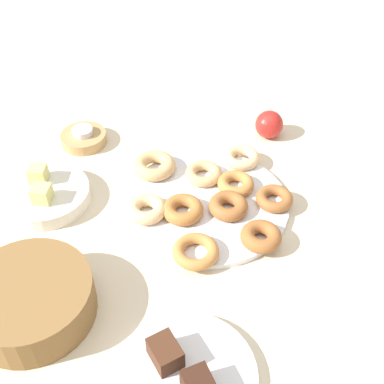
{
  "coord_description": "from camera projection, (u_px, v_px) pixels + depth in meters",
  "views": [
    {
      "loc": [
        -0.74,
        0.12,
        0.74
      ],
      "look_at": [
        0.0,
        0.03,
        0.04
      ],
      "focal_mm": 46.53,
      "sensor_mm": 36.0,
      "label": 1
    }
  ],
  "objects": [
    {
      "name": "melon_chunk_right",
      "position": [
        38.0,
        174.0,
        1.05
      ],
      "size": [
        0.04,
        0.04,
        0.04
      ],
      "primitive_type": "cube",
      "rotation": [
        0.0,
        0.0,
        -0.17
      ],
      "color": "#DBD67A",
      "rests_on": "fruit_bowl"
    },
    {
      "name": "brownie_far",
      "position": [
        165.0,
        353.0,
        0.76
      ],
      "size": [
        0.07,
        0.06,
        0.04
      ],
      "primitive_type": "cube",
      "rotation": [
        0.0,
        0.0,
        0.39
      ],
      "color": "#472819",
      "rests_on": "cake_plate"
    },
    {
      "name": "donut_5",
      "position": [
        196.0,
        251.0,
        0.93
      ],
      "size": [
        0.11,
        0.11,
        0.02
      ],
      "primitive_type": "torus",
      "rotation": [
        0.0,
        0.0,
        1.33
      ],
      "color": "#BC7A3D",
      "rests_on": "donut_plate"
    },
    {
      "name": "ground_plane",
      "position": [
        206.0,
        206.0,
        1.05
      ],
      "size": [
        2.4,
        2.4,
        0.0
      ],
      "primitive_type": "plane",
      "color": "beige"
    },
    {
      "name": "donut_6",
      "position": [
        261.0,
        236.0,
        0.95
      ],
      "size": [
        0.11,
        0.11,
        0.03
      ],
      "primitive_type": "torus",
      "rotation": [
        0.0,
        0.0,
        0.49
      ],
      "color": "#995B2D",
      "rests_on": "donut_plate"
    },
    {
      "name": "basket",
      "position": [
        30.0,
        300.0,
        0.84
      ],
      "size": [
        0.25,
        0.25,
        0.07
      ],
      "primitive_type": "cylinder",
      "rotation": [
        0.0,
        0.0,
        3.31
      ],
      "color": "brown",
      "rests_on": "ground_plane"
    },
    {
      "name": "donut_8",
      "position": [
        155.0,
        166.0,
        1.11
      ],
      "size": [
        0.11,
        0.11,
        0.03
      ],
      "primitive_type": "torus",
      "rotation": [
        0.0,
        0.0,
        6.13
      ],
      "color": "tan",
      "rests_on": "donut_plate"
    },
    {
      "name": "donut_plate",
      "position": [
        206.0,
        203.0,
        1.05
      ],
      "size": [
        0.35,
        0.35,
        0.01
      ],
      "primitive_type": "cylinder",
      "color": "silver",
      "rests_on": "ground_plane"
    },
    {
      "name": "donut_3",
      "position": [
        242.0,
        158.0,
        1.13
      ],
      "size": [
        0.09,
        0.09,
        0.02
      ],
      "primitive_type": "torus",
      "rotation": [
        0.0,
        0.0,
        6.18
      ],
      "color": "#EABC84",
      "rests_on": "donut_plate"
    },
    {
      "name": "fruit_bowl",
      "position": [
        46.0,
        195.0,
        1.05
      ],
      "size": [
        0.18,
        0.18,
        0.03
      ],
      "primitive_type": "cylinder",
      "color": "silver",
      "rests_on": "ground_plane"
    },
    {
      "name": "cake_plate",
      "position": [
        185.0,
        376.0,
        0.77
      ],
      "size": [
        0.22,
        0.22,
        0.02
      ],
      "primitive_type": "cylinder",
      "color": "silver",
      "rests_on": "ground_plane"
    },
    {
      "name": "donut_0",
      "position": [
        274.0,
        198.0,
        1.03
      ],
      "size": [
        0.1,
        0.1,
        0.02
      ],
      "primitive_type": "torus",
      "rotation": [
        0.0,
        0.0,
        5.88
      ],
      "color": "#995B2D",
      "rests_on": "donut_plate"
    },
    {
      "name": "donut_9",
      "position": [
        236.0,
        184.0,
        1.07
      ],
      "size": [
        0.1,
        0.1,
        0.02
      ],
      "primitive_type": "torus",
      "rotation": [
        0.0,
        0.0,
        1.25
      ],
      "color": "#BC7A3D",
      "rests_on": "donut_plate"
    },
    {
      "name": "tealight",
      "position": [
        82.0,
        131.0,
        1.19
      ],
      "size": [
        0.05,
        0.05,
        0.01
      ],
      "primitive_type": "cylinder",
      "color": "silver",
      "rests_on": "candle_holder"
    },
    {
      "name": "candle_holder",
      "position": [
        84.0,
        138.0,
        1.21
      ],
      "size": [
        0.11,
        0.11,
        0.03
      ],
      "primitive_type": "cylinder",
      "color": "tan",
      "rests_on": "ground_plane"
    },
    {
      "name": "melon_chunk_left",
      "position": [
        42.0,
        194.0,
        1.01
      ],
      "size": [
        0.04,
        0.04,
        0.04
      ],
      "primitive_type": "cube",
      "rotation": [
        0.0,
        0.0,
        -0.26
      ],
      "color": "#DBD67A",
      "rests_on": "fruit_bowl"
    },
    {
      "name": "donut_7",
      "position": [
        146.0,
        209.0,
        1.01
      ],
      "size": [
        0.11,
        0.11,
        0.03
      ],
      "primitive_type": "torus",
      "rotation": [
        0.0,
        0.0,
        5.75
      ],
      "color": "#EABC84",
      "rests_on": "donut_plate"
    },
    {
      "name": "donut_1",
      "position": [
        183.0,
        210.0,
        1.01
      ],
      "size": [
        0.11,
        0.11,
        0.03
      ],
      "primitive_type": "torus",
      "rotation": [
        0.0,
        0.0,
        3.5
      ],
      "color": "#AD6B33",
      "rests_on": "donut_plate"
    },
    {
      "name": "donut_4",
      "position": [
        204.0,
        174.0,
        1.09
      ],
      "size": [
        0.11,
        0.11,
        0.02
      ],
      "primitive_type": "torus",
      "rotation": [
        0.0,
        0.0,
        2.61
      ],
      "color": "tan",
      "rests_on": "donut_plate"
    },
    {
      "name": "donut_2",
      "position": [
        228.0,
        206.0,
        1.02
      ],
      "size": [
        0.12,
        0.12,
        0.03
      ],
      "primitive_type": "torus",
      "rotation": [
        0.0,
        0.0,
        2.39
      ],
      "color": "#995B2D",
      "rests_on": "donut_plate"
    },
    {
      "name": "apple",
      "position": [
        269.0,
        124.0,
        1.21
      ],
      "size": [
        0.07,
        0.07,
        0.07
      ],
      "primitive_type": "sphere",
      "color": "red",
      "rests_on": "ground_plane"
    }
  ]
}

